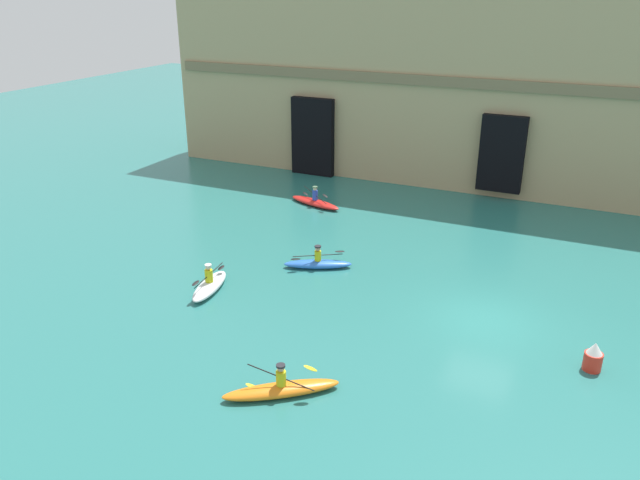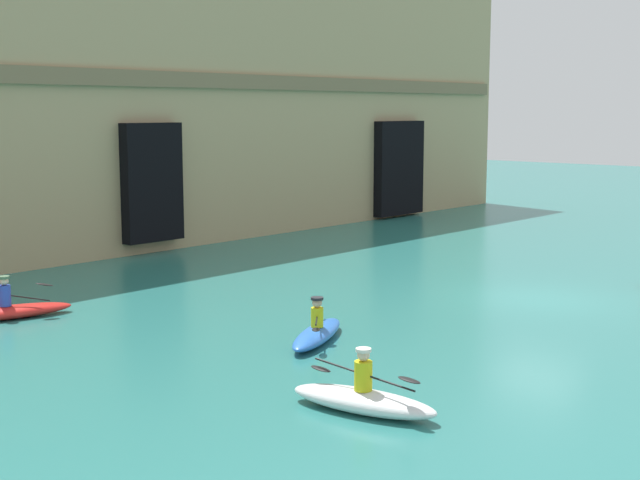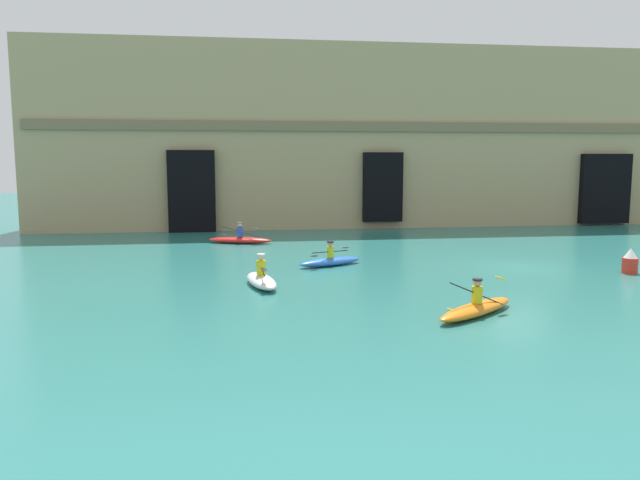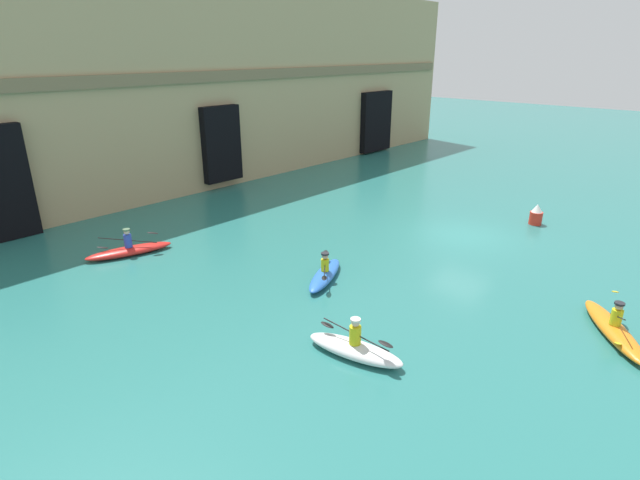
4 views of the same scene
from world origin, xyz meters
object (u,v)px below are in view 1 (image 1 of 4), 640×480
at_px(kayak_blue, 318,263).
at_px(kayak_white, 210,285).
at_px(kayak_red, 315,202).
at_px(marker_buoy, 593,357).
at_px(kayak_orange, 281,389).

bearing_deg(kayak_blue, kayak_white, -153.38).
xyz_separation_m(kayak_red, kayak_white, (0.57, -11.23, 0.03)).
xyz_separation_m(kayak_blue, marker_buoy, (11.32, -3.33, 0.24)).
bearing_deg(kayak_blue, marker_buoy, -41.11).
xyz_separation_m(kayak_orange, marker_buoy, (8.47, 5.40, 0.24)).
xyz_separation_m(kayak_blue, kayak_red, (-3.63, 7.40, -0.00)).
height_order(kayak_blue, kayak_white, kayak_white).
bearing_deg(kayak_red, kayak_blue, -47.95).
relative_size(kayak_blue, kayak_red, 0.86).
distance_m(kayak_orange, marker_buoy, 10.05).
bearing_deg(marker_buoy, kayak_blue, 163.63).
relative_size(kayak_orange, marker_buoy, 3.32).
bearing_deg(kayak_orange, kayak_white, 103.02).
bearing_deg(kayak_orange, kayak_blue, 70.77).
distance_m(kayak_blue, kayak_red, 8.24).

